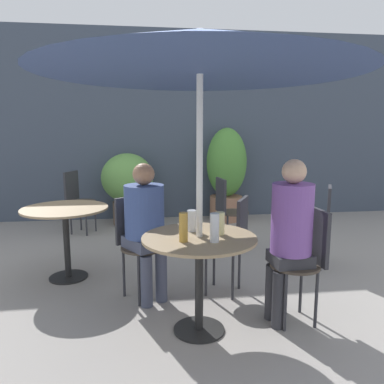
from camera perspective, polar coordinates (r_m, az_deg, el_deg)
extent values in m
plane|color=gray|center=(2.78, 4.69, -21.85)|extent=(20.00, 20.00, 0.00)
cube|color=#3D4756|center=(6.15, -2.60, 10.00)|extent=(10.00, 0.06, 3.00)
cylinder|color=black|center=(2.91, 1.07, -20.18)|extent=(0.37, 0.37, 0.01)
cylinder|color=black|center=(2.75, 1.10, -13.95)|extent=(0.06, 0.06, 0.67)
cylinder|color=#997F5B|center=(2.63, 1.12, -7.02)|extent=(0.81, 0.81, 0.02)
cylinder|color=black|center=(3.98, -18.28, -12.18)|extent=(0.37, 0.37, 0.01)
cylinder|color=black|center=(3.87, -18.54, -7.44)|extent=(0.06, 0.06, 0.67)
cylinder|color=#997F5B|center=(3.79, -18.82, -2.41)|extent=(0.81, 0.81, 0.02)
cylinder|color=#42382D|center=(2.94, 15.41, -10.70)|extent=(0.37, 0.37, 0.02)
cylinder|color=#2D2D33|center=(2.98, 18.41, -15.31)|extent=(0.02, 0.02, 0.44)
cylinder|color=#2D2D33|center=(3.18, 16.26, -13.63)|extent=(0.02, 0.02, 0.44)
cylinder|color=#2D2D33|center=(2.88, 14.04, -16.02)|extent=(0.02, 0.02, 0.44)
cylinder|color=#2D2D33|center=(3.08, 12.13, -14.21)|extent=(0.02, 0.02, 0.44)
cube|color=#2D2D33|center=(2.95, 18.52, -6.38)|extent=(0.05, 0.32, 0.41)
cylinder|color=#42382D|center=(3.26, -7.54, -8.40)|extent=(0.37, 0.37, 0.02)
cylinder|color=#2D2D33|center=(3.50, -6.88, -11.12)|extent=(0.02, 0.02, 0.44)
cylinder|color=#2D2D33|center=(3.38, -10.35, -11.97)|extent=(0.02, 0.02, 0.44)
cylinder|color=#2D2D33|center=(3.31, -4.50, -12.29)|extent=(0.02, 0.02, 0.44)
cylinder|color=#2D2D33|center=(3.19, -8.10, -13.26)|extent=(0.02, 0.02, 0.44)
cube|color=#2D2D33|center=(3.34, -9.19, -4.17)|extent=(0.28, 0.20, 0.41)
cylinder|color=#42382D|center=(4.60, 6.36, -3.11)|extent=(0.37, 0.37, 0.02)
cylinder|color=#2D2D33|center=(4.72, 4.41, -5.60)|extent=(0.02, 0.02, 0.44)
cylinder|color=#2D2D33|center=(4.50, 5.40, -6.37)|extent=(0.02, 0.02, 0.44)
cylinder|color=#2D2D33|center=(4.80, 7.15, -5.39)|extent=(0.02, 0.02, 0.44)
cylinder|color=#2D2D33|center=(4.59, 8.25, -6.12)|extent=(0.02, 0.02, 0.44)
cube|color=#2D2D33|center=(4.50, 4.42, -0.55)|extent=(0.07, 0.32, 0.41)
cylinder|color=#42382D|center=(4.17, 17.66, -4.82)|extent=(0.37, 0.37, 0.02)
cylinder|color=#2D2D33|center=(4.11, 19.12, -8.41)|extent=(0.02, 0.02, 0.44)
cylinder|color=#2D2D33|center=(4.34, 19.18, -7.46)|extent=(0.02, 0.02, 0.44)
cylinder|color=#2D2D33|center=(4.12, 15.73, -8.20)|extent=(0.02, 0.02, 0.44)
cylinder|color=#2D2D33|center=(4.35, 15.98, -7.27)|extent=(0.02, 0.02, 0.44)
cube|color=#2D2D33|center=(4.12, 20.13, -2.03)|extent=(0.17, 0.29, 0.41)
cylinder|color=#42382D|center=(3.34, 4.79, -7.93)|extent=(0.37, 0.37, 0.02)
cylinder|color=#2D2D33|center=(3.28, 6.23, -12.54)|extent=(0.02, 0.02, 0.44)
cylinder|color=#2D2D33|center=(3.50, 7.22, -11.12)|extent=(0.02, 0.02, 0.44)
cylinder|color=#2D2D33|center=(3.34, 2.13, -12.06)|extent=(0.02, 0.02, 0.44)
cylinder|color=#2D2D33|center=(3.56, 3.37, -10.71)|extent=(0.02, 0.02, 0.44)
cube|color=#2D2D33|center=(3.24, 7.69, -4.54)|extent=(0.17, 0.29, 0.41)
cylinder|color=#42382D|center=(5.45, -16.34, -1.44)|extent=(0.37, 0.37, 0.02)
cylinder|color=#2D2D33|center=(5.66, -16.61, -3.42)|extent=(0.02, 0.02, 0.44)
cylinder|color=#2D2D33|center=(5.47, -17.97, -3.94)|extent=(0.02, 0.02, 0.44)
cylinder|color=#2D2D33|center=(5.54, -14.51, -3.61)|extent=(0.02, 0.02, 0.44)
cylinder|color=#2D2D33|center=(5.34, -15.82, -4.16)|extent=(0.02, 0.02, 0.44)
cube|color=#2D2D33|center=(5.51, -17.91, 0.88)|extent=(0.15, 0.30, 0.41)
cylinder|color=#2D2D33|center=(3.03, 11.95, -14.69)|extent=(0.09, 0.09, 0.43)
cylinder|color=#2D2D33|center=(2.91, 13.00, -15.72)|extent=(0.09, 0.09, 0.43)
cube|color=#2D2D33|center=(2.91, 14.74, -9.77)|extent=(0.30, 0.27, 0.09)
cylinder|color=#7A4C9E|center=(2.82, 14.99, -3.94)|extent=(0.30, 0.30, 0.52)
sphere|color=#DBAD89|center=(2.77, 15.30, 3.05)|extent=(0.18, 0.18, 0.18)
cylinder|color=#42475B|center=(3.18, -6.94, -13.34)|extent=(0.10, 0.10, 0.43)
cylinder|color=#42475B|center=(3.25, -4.70, -12.72)|extent=(0.10, 0.10, 0.43)
cube|color=#42475B|center=(3.21, -7.17, -7.57)|extent=(0.41, 0.42, 0.10)
cylinder|color=#384C84|center=(3.15, -7.27, -2.88)|extent=(0.33, 0.33, 0.44)
sphere|color=#9E7051|center=(3.09, -7.39, 2.72)|extent=(0.18, 0.18, 0.18)
cylinder|color=silver|center=(2.49, 3.45, -5.45)|extent=(0.06, 0.06, 0.19)
cylinder|color=beige|center=(2.67, 4.26, -4.78)|extent=(0.07, 0.07, 0.16)
cylinder|color=silver|center=(2.75, 0.00, -4.38)|extent=(0.07, 0.07, 0.16)
cylinder|color=#B28433|center=(2.49, -1.31, -5.38)|extent=(0.06, 0.06, 0.20)
cylinder|color=brown|center=(5.90, -9.67, -3.09)|extent=(0.47, 0.47, 0.35)
ellipsoid|color=#609947|center=(5.80, -9.82, 2.18)|extent=(0.79, 0.79, 0.74)
cylinder|color=#93664C|center=(6.07, 5.18, -2.43)|extent=(0.52, 0.52, 0.39)
ellipsoid|color=#4C8938|center=(5.96, 5.29, 4.51)|extent=(0.63, 0.63, 1.09)
cylinder|color=silver|center=(2.56, 1.14, 0.39)|extent=(0.04, 0.04, 2.08)
cone|color=#3D5184|center=(2.57, 1.22, 20.63)|extent=(2.16, 2.16, 0.28)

